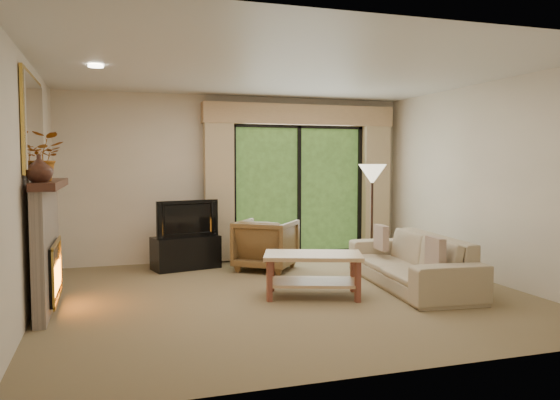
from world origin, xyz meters
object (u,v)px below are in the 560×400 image
object	(u,v)px
media_console	(186,253)
sofa	(411,261)
coffee_table	(313,275)

from	to	relation	value
media_console	sofa	size ratio (longest dim) A/B	0.43
media_console	sofa	bearing A→B (deg)	-52.15
media_console	coffee_table	size ratio (longest dim) A/B	0.85
sofa	coffee_table	distance (m)	1.36
coffee_table	sofa	bearing A→B (deg)	23.75
sofa	coffee_table	bearing A→B (deg)	-79.68
sofa	coffee_table	size ratio (longest dim) A/B	1.99
media_console	sofa	world-z (taller)	sofa
media_console	coffee_table	bearing A→B (deg)	-74.55
coffee_table	media_console	bearing A→B (deg)	138.54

